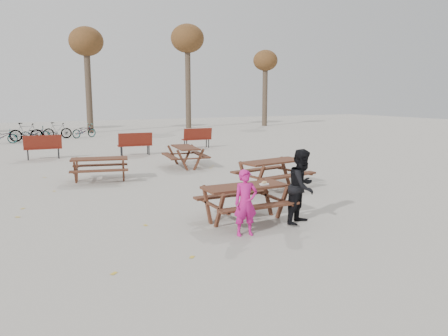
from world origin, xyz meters
name	(u,v)px	position (x,y,z in m)	size (l,w,h in m)	color
ground	(245,221)	(0.00, 0.00, 0.00)	(80.00, 80.00, 0.00)	gray
main_picnic_table	(245,194)	(0.00, 0.00, 0.59)	(1.80, 1.45, 0.78)	#3A1E15
food_tray	(264,184)	(0.38, -0.15, 0.79)	(0.18, 0.11, 0.04)	white
bread_roll	(264,182)	(0.38, -0.15, 0.83)	(0.14, 0.06, 0.05)	tan
soda_bottle	(244,183)	(-0.07, -0.08, 0.85)	(0.07, 0.07, 0.17)	silver
child	(246,203)	(-0.47, -0.86, 0.64)	(0.47, 0.31, 1.28)	#B61672
adult	(302,186)	(0.99, -0.67, 0.79)	(0.76, 0.59, 1.57)	black
picnic_table_east	(273,175)	(2.30, 2.46, 0.41)	(1.92, 1.54, 0.83)	#3A1E15
picnic_table_north	(100,170)	(-1.92, 5.83, 0.37)	(1.71, 1.38, 0.74)	#3A1E15
picnic_table_far	(185,157)	(1.48, 7.18, 0.39)	(1.80, 1.45, 0.77)	#3A1E15
park_bench_row	(85,145)	(-1.40, 11.90, 0.52)	(13.12, 1.84, 1.03)	maroon
bicycle_row	(43,132)	(-2.50, 20.23, 0.47)	(6.29, 2.43, 1.10)	black
tree_row	(83,45)	(0.90, 25.15, 6.19)	(32.17, 3.52, 8.26)	#382B21
fallen_leaves	(216,195)	(0.50, 2.50, 0.00)	(11.00, 11.00, 0.01)	gold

